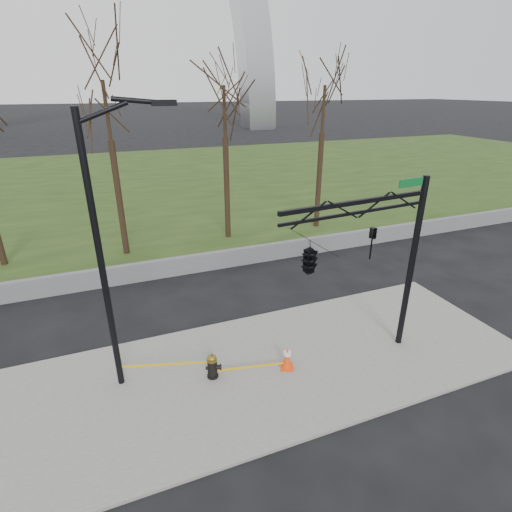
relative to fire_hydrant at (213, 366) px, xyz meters
name	(u,v)px	position (x,y,z in m)	size (l,w,h in m)	color
ground	(259,371)	(1.46, -0.16, -0.50)	(500.00, 500.00, 0.00)	black
sidewalk	(259,370)	(1.46, -0.16, -0.45)	(18.00, 6.00, 0.10)	slate
grass_strip	(144,181)	(1.46, 29.84, -0.47)	(120.00, 40.00, 0.06)	#253915
guardrail	(198,263)	(1.46, 7.84, -0.05)	(60.00, 0.30, 0.90)	#59595B
tree_row	(49,170)	(-4.63, 11.84, 4.22)	(33.81, 4.00, 9.44)	black
fire_hydrant	(213,366)	(0.00, 0.00, 0.00)	(0.54, 0.36, 0.87)	black
traffic_cone	(287,358)	(2.32, -0.47, 0.00)	(0.52, 0.52, 0.80)	#F2420C
street_light	(107,241)	(-2.45, 0.78, 4.20)	(2.39, 0.36, 8.21)	black
traffic_signal_mast	(332,252)	(3.37, -0.91, 3.65)	(5.09, 2.52, 6.00)	black
caution_tape	(206,366)	(-0.20, 0.11, 0.00)	(5.00, 1.27, 0.44)	#DBA70B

